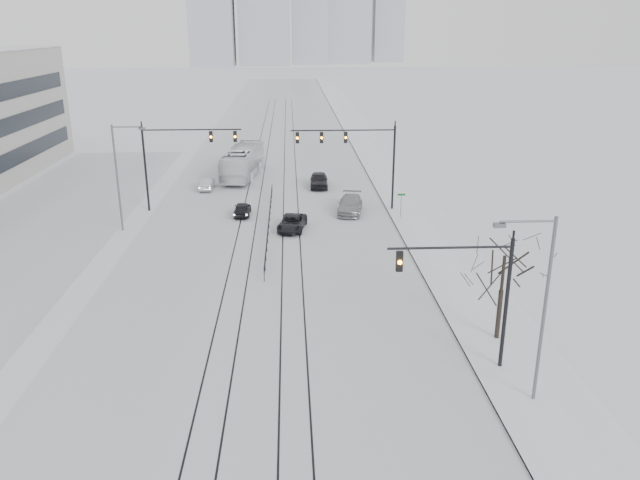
{
  "coord_description": "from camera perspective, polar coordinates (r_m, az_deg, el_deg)",
  "views": [
    {
      "loc": [
        1.84,
        -21.47,
        16.55
      ],
      "look_at": [
        3.78,
        17.29,
        3.2
      ],
      "focal_mm": 35.0,
      "sensor_mm": 36.0,
      "label": 1
    }
  ],
  "objects": [
    {
      "name": "sedan_nb_right",
      "position": [
        58.26,
        2.77,
        3.24
      ],
      "size": [
        2.98,
        5.54,
        1.53
      ],
      "primitive_type": "imported",
      "rotation": [
        0.0,
        0.0,
        -0.17
      ],
      "color": "gray",
      "rests_on": "ground"
    },
    {
      "name": "tram_rails",
      "position": [
        63.68,
        -4.43,
        3.88
      ],
      "size": [
        5.3,
        180.0,
        0.01
      ],
      "color": "black",
      "rests_on": "ground"
    },
    {
      "name": "ground",
      "position": [
        27.17,
        -6.49,
        -18.69
      ],
      "size": [
        500.0,
        500.0,
        0.0
      ],
      "primitive_type": "plane",
      "color": "silver",
      "rests_on": "ground"
    },
    {
      "name": "traffic_mast_nw",
      "position": [
        59.42,
        -12.97,
        7.86
      ],
      "size": [
        9.1,
        0.37,
        8.0
      ],
      "color": "black",
      "rests_on": "ground"
    },
    {
      "name": "sedan_sb_outer",
      "position": [
        67.76,
        -10.31,
        5.08
      ],
      "size": [
        1.35,
        3.82,
        1.25
      ],
      "primitive_type": "imported",
      "rotation": [
        0.0,
        0.0,
        3.15
      ],
      "color": "#B0B3B8",
      "rests_on": "ground"
    },
    {
      "name": "box_truck",
      "position": [
        72.76,
        -7.06,
        7.08
      ],
      "size": [
        4.46,
        12.64,
        3.45
      ],
      "primitive_type": "imported",
      "rotation": [
        0.0,
        0.0,
        3.01
      ],
      "color": "silver",
      "rests_on": "ground"
    },
    {
      "name": "traffic_mast_near",
      "position": [
        31.28,
        14.04,
        -4.16
      ],
      "size": [
        6.1,
        0.37,
        7.0
      ],
      "color": "black",
      "rests_on": "ground"
    },
    {
      "name": "street_sign",
      "position": [
        56.41,
        7.43,
        3.46
      ],
      "size": [
        0.7,
        0.06,
        2.4
      ],
      "color": "#595B60",
      "rests_on": "ground"
    },
    {
      "name": "sedan_sb_inner",
      "position": [
        57.74,
        -7.12,
        2.82
      ],
      "size": [
        1.53,
        3.69,
        1.25
      ],
      "primitive_type": "imported",
      "rotation": [
        0.0,
        0.0,
        3.13
      ],
      "color": "black",
      "rests_on": "ground"
    },
    {
      "name": "curb",
      "position": [
        83.63,
        3.55,
        7.58
      ],
      "size": [
        0.1,
        260.0,
        0.12
      ],
      "primitive_type": "cube",
      "color": "gray",
      "rests_on": "ground"
    },
    {
      "name": "sedan_nb_far",
      "position": [
        67.52,
        -0.1,
        5.49
      ],
      "size": [
        2.05,
        4.71,
        1.58
      ],
      "primitive_type": "imported",
      "rotation": [
        0.0,
        0.0,
        -0.04
      ],
      "color": "black",
      "rests_on": "ground"
    },
    {
      "name": "parking_strip",
      "position": [
        62.77,
        -23.12,
        2.15
      ],
      "size": [
        14.0,
        60.0,
        0.03
      ],
      "primitive_type": "cube",
      "color": "silver",
      "rests_on": "ground"
    },
    {
      "name": "bare_tree",
      "position": [
        34.68,
        16.47,
        -2.19
      ],
      "size": [
        4.4,
        4.4,
        6.1
      ],
      "color": "black",
      "rests_on": "ground"
    },
    {
      "name": "sedan_nb_front",
      "position": [
        53.27,
        -2.56,
        1.56
      ],
      "size": [
        2.84,
        4.78,
        1.25
      ],
      "primitive_type": "imported",
      "rotation": [
        0.0,
        0.0,
        -0.18
      ],
      "color": "black",
      "rests_on": "ground"
    },
    {
      "name": "traffic_mast_ne",
      "position": [
        57.83,
        3.49,
        8.2
      ],
      "size": [
        9.6,
        0.37,
        8.0
      ],
      "color": "black",
      "rests_on": "ground"
    },
    {
      "name": "road",
      "position": [
        83.15,
        -4.1,
        7.46
      ],
      "size": [
        22.0,
        260.0,
        0.02
      ],
      "primitive_type": "cube",
      "color": "silver",
      "rests_on": "ground"
    },
    {
      "name": "street_light_west",
      "position": [
        54.55,
        -17.81,
        6.07
      ],
      "size": [
        2.73,
        0.25,
        9.0
      ],
      "color": "#595B60",
      "rests_on": "ground"
    },
    {
      "name": "median_fence",
      "position": [
        53.94,
        -4.69,
        1.64
      ],
      "size": [
        0.06,
        24.0,
        1.0
      ],
      "color": "black",
      "rests_on": "ground"
    },
    {
      "name": "sidewalk_east",
      "position": [
        83.93,
        5.23,
        7.59
      ],
      "size": [
        5.0,
        260.0,
        0.16
      ],
      "primitive_type": "cube",
      "color": "silver",
      "rests_on": "ground"
    },
    {
      "name": "street_light_east",
      "position": [
        29.08,
        19.41,
        -5.13
      ],
      "size": [
        2.73,
        0.25,
        9.0
      ],
      "color": "#595B60",
      "rests_on": "ground"
    }
  ]
}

